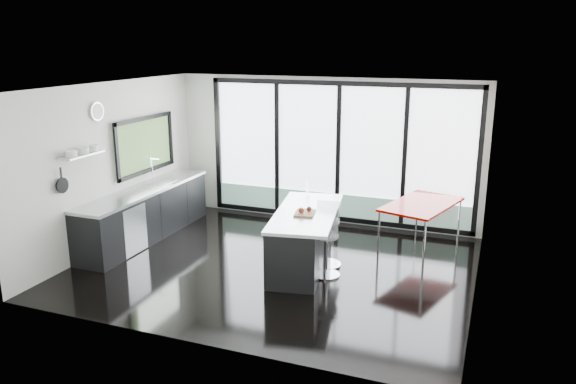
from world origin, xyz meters
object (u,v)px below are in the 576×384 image
at_px(bar_stool_near, 326,255).
at_px(red_table, 420,227).
at_px(bar_stool_far, 326,242).
at_px(island, 302,238).

xyz_separation_m(bar_stool_near, red_table, (1.16, 1.59, 0.08)).
relative_size(bar_stool_far, red_table, 0.50).
relative_size(island, red_table, 1.49).
relative_size(island, bar_stool_far, 2.96).
xyz_separation_m(bar_stool_near, bar_stool_far, (-0.13, 0.38, 0.06)).
height_order(bar_stool_near, red_table, red_table).
xyz_separation_m(bar_stool_far, red_table, (1.29, 1.21, 0.03)).
height_order(bar_stool_far, red_table, red_table).
distance_m(island, bar_stool_far, 0.39).
bearing_deg(island, bar_stool_near, -29.23).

